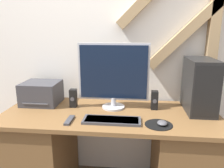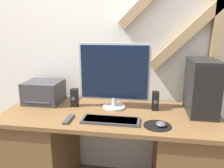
{
  "view_description": "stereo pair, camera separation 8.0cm",
  "coord_description": "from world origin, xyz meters",
  "views": [
    {
      "loc": [
        0.18,
        -1.22,
        1.36
      ],
      "look_at": [
        0.02,
        0.33,
        0.96
      ],
      "focal_mm": 35.0,
      "sensor_mm": 36.0,
      "label": 1
    },
    {
      "loc": [
        0.26,
        -1.21,
        1.36
      ],
      "look_at": [
        0.02,
        0.33,
        0.96
      ],
      "focal_mm": 35.0,
      "sensor_mm": 36.0,
      "label": 2
    }
  ],
  "objects": [
    {
      "name": "mouse",
      "position": [
        0.37,
        0.14,
        0.75
      ],
      "size": [
        0.07,
        0.08,
        0.03
      ],
      "color": "#4C4C51",
      "rests_on": "mousepad"
    },
    {
      "name": "printer",
      "position": [
        -0.6,
        0.48,
        0.83
      ],
      "size": [
        0.3,
        0.27,
        0.19
      ],
      "color": "#38383D",
      "rests_on": "desk"
    },
    {
      "name": "speaker_right",
      "position": [
        0.34,
        0.45,
        0.81
      ],
      "size": [
        0.05,
        0.06,
        0.15
      ],
      "color": "black",
      "rests_on": "desk"
    },
    {
      "name": "desk",
      "position": [
        0.0,
        0.33,
        0.38
      ],
      "size": [
        1.64,
        0.66,
        0.74
      ],
      "color": "brown",
      "rests_on": "ground_plane"
    },
    {
      "name": "mousepad",
      "position": [
        0.35,
        0.15,
        0.74
      ],
      "size": [
        0.18,
        0.18,
        0.0
      ],
      "color": "black",
      "rests_on": "desk"
    },
    {
      "name": "wall_back",
      "position": [
        0.01,
        0.71,
        1.36
      ],
      "size": [
        6.4,
        0.13,
        2.8
      ],
      "color": "white",
      "rests_on": "ground_plane"
    },
    {
      "name": "remote_control",
      "position": [
        -0.26,
        0.14,
        0.74
      ],
      "size": [
        0.04,
        0.15,
        0.02
      ],
      "color": "#38383D",
      "rests_on": "desk"
    },
    {
      "name": "speaker_left",
      "position": [
        -0.31,
        0.43,
        0.81
      ],
      "size": [
        0.05,
        0.06,
        0.15
      ],
      "color": "black",
      "rests_on": "desk"
    },
    {
      "name": "monitor",
      "position": [
        0.02,
        0.44,
        1.01
      ],
      "size": [
        0.55,
        0.18,
        0.52
      ],
      "color": "#B7B7BC",
      "rests_on": "desk"
    },
    {
      "name": "computer_tower",
      "position": [
        0.67,
        0.44,
        0.94
      ],
      "size": [
        0.19,
        0.36,
        0.41
      ],
      "color": "black",
      "rests_on": "desk"
    },
    {
      "name": "keyboard",
      "position": [
        0.03,
        0.17,
        0.75
      ],
      "size": [
        0.4,
        0.14,
        0.02
      ],
      "color": "#3D3D42",
      "rests_on": "desk"
    }
  ]
}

